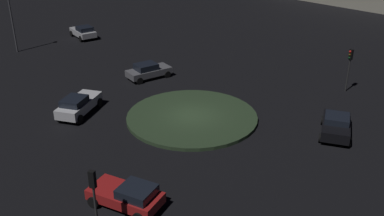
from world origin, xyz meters
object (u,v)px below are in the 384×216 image
at_px(car_red, 128,195).
at_px(traffic_light_west, 350,62).
at_px(car_black, 336,125).
at_px(car_grey, 148,71).
at_px(car_white, 78,105).
at_px(streetlamp_south, 10,7).
at_px(car_silver, 83,32).
at_px(traffic_light_northeast, 94,190).

relative_size(car_red, traffic_light_west, 1.14).
bearing_deg(car_black, car_grey, -109.70).
bearing_deg(car_grey, car_white, -155.77).
height_order(car_black, car_red, car_black).
xyz_separation_m(car_red, car_white, (-0.75, -12.64, 0.07)).
xyz_separation_m(car_black, car_white, (15.07, -11.94, 0.05)).
bearing_deg(car_white, car_grey, -15.19).
relative_size(car_white, traffic_light_west, 1.14).
bearing_deg(streetlamp_south, car_black, 118.68).
bearing_deg(streetlamp_south, car_grey, 123.81).
relative_size(car_silver, streetlamp_south, 0.54).
height_order(car_silver, car_red, car_silver).
xyz_separation_m(car_grey, traffic_light_northeast, (10.65, 18.64, 1.97)).
bearing_deg(car_black, traffic_light_northeast, -36.68).
relative_size(car_silver, car_white, 0.97).
relative_size(car_red, car_white, 1.00).
height_order(car_black, traffic_light_west, traffic_light_west).
distance_m(car_grey, traffic_light_west, 17.87).
bearing_deg(car_silver, car_white, 156.37).
height_order(car_red, car_grey, car_grey).
xyz_separation_m(car_silver, streetlamp_south, (7.98, 1.81, 4.15)).
height_order(car_red, car_white, car_white).
distance_m(car_white, traffic_light_west, 22.70).
distance_m(car_grey, streetlamp_south, 17.71).
bearing_deg(traffic_light_west, streetlamp_south, -40.51).
relative_size(car_black, car_silver, 0.98).
bearing_deg(car_silver, car_red, 161.28).
distance_m(car_red, traffic_light_northeast, 3.23).
bearing_deg(streetlamp_south, traffic_light_west, 132.68).
distance_m(car_black, traffic_light_northeast, 18.16).
relative_size(car_grey, streetlamp_south, 0.54).
bearing_deg(car_silver, car_grey, 178.72).
bearing_deg(traffic_light_west, car_grey, -31.92).
distance_m(car_silver, car_white, 21.58).
distance_m(car_white, streetlamp_south, 19.39).
xyz_separation_m(car_black, traffic_light_northeast, (17.93, 2.14, 1.96)).
height_order(traffic_light_west, streetlamp_south, streetlamp_south).
xyz_separation_m(car_grey, car_white, (7.79, 4.56, 0.07)).
bearing_deg(car_grey, streetlamp_south, 117.70).
distance_m(car_red, car_grey, 19.20).
xyz_separation_m(car_silver, traffic_light_west, (-15.45, 27.21, 1.94)).
bearing_deg(car_red, streetlamp_south, -32.70).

